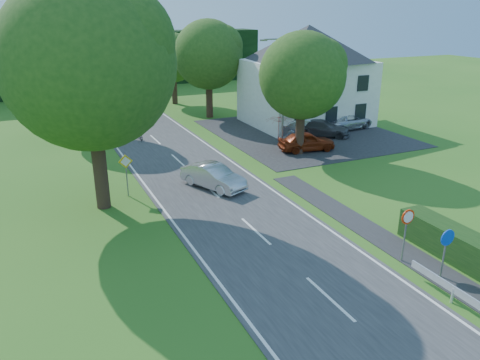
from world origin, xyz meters
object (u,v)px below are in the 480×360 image
moving_car (213,177)px  parked_car_grey (322,128)px  parked_car_red (307,141)px  parasol (279,128)px  parked_car_silver_a (302,126)px  streetlight (282,88)px  parked_car_silver_b (347,121)px  motorcycle (139,134)px

moving_car → parked_car_grey: size_ratio=0.93×
parked_car_red → parasol: 3.29m
moving_car → parked_car_silver_a: size_ratio=0.95×
streetlight → moving_car: bearing=-142.8°
parked_car_grey → parasol: parasol is taller
streetlight → parasol: 3.85m
parked_car_red → parked_car_grey: size_ratio=0.92×
parked_car_red → parked_car_silver_b: 7.99m
streetlight → motorcycle: bearing=144.4°
moving_car → parasol: 11.33m
parked_car_silver_b → parked_car_grey: bearing=100.9°
moving_car → parked_car_grey: (12.47, 7.32, -0.04)m
parked_car_grey → parked_car_red: bearing=171.3°
parked_car_grey → streetlight: bearing=146.2°
parked_car_silver_a → parasol: parasol is taller
streetlight → parked_car_red: streetlight is taller
streetlight → parked_car_silver_a: (3.41, 2.44, -3.70)m
streetlight → parked_car_red: bearing=-52.6°
parked_car_red → parked_car_grey: bearing=-38.5°
parked_car_silver_a → streetlight: bearing=131.1°
moving_car → streetlight: bearing=13.1°
streetlight → parked_car_silver_b: 9.25m
streetlight → parasol: (0.75, 1.58, -3.43)m
parked_car_red → parasol: bearing=18.6°
moving_car → motorcycle: size_ratio=2.42×
parked_car_silver_a → parked_car_grey: 1.65m
moving_car → motorcycle: 12.56m
moving_car → parked_car_red: bearing=1.0°
moving_car → parked_car_red: (9.03, 4.22, 0.01)m
streetlight → parked_car_silver_b: (8.06, 2.55, -3.75)m
moving_car → parked_car_silver_a: bearing=12.7°
streetlight → parked_car_silver_a: bearing=35.6°
moving_car → parked_car_silver_b: moving_car is taller
streetlight → parked_car_silver_a: size_ratio=1.82×
streetlight → motorcycle: streetlight is taller
parked_car_red → parked_car_grey: (3.44, 3.09, -0.05)m
moving_car → parked_car_silver_b: (15.82, 8.44, -0.02)m
parked_car_silver_a → parasol: (-2.65, -0.87, 0.27)m
streetlight → parked_car_grey: 6.20m
parked_car_silver_a → parasol: size_ratio=1.99×
streetlight → parked_car_grey: (4.71, 1.43, -3.77)m
motorcycle → parked_car_red: (10.49, -8.26, 0.25)m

